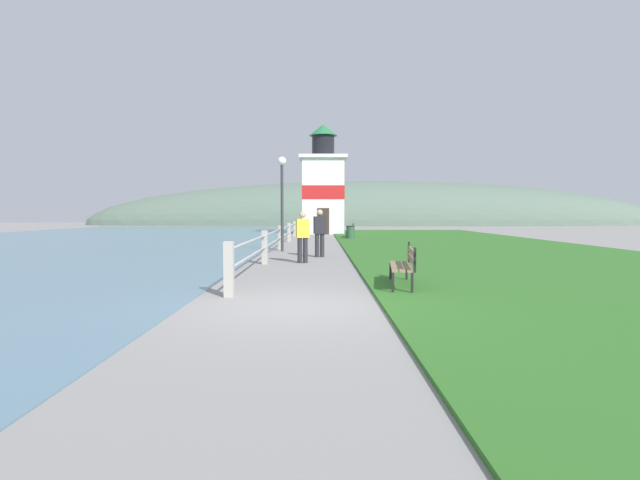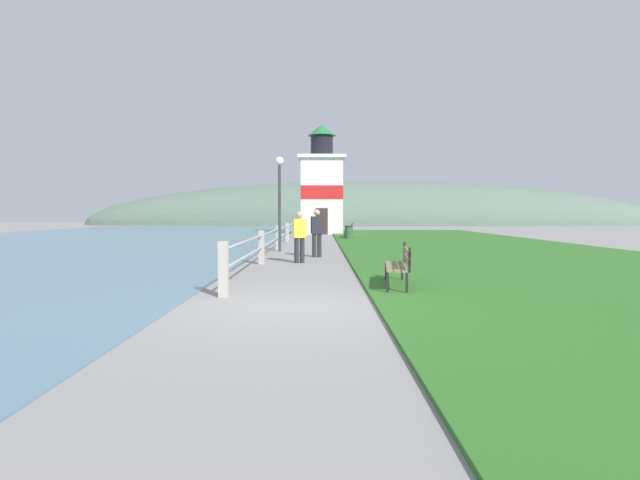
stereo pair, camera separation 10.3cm
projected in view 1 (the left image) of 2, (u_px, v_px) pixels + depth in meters
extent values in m
plane|color=gray|center=(296.00, 307.00, 8.54)|extent=(160.00, 160.00, 0.00)
cube|color=#2D6623|center=(467.00, 246.00, 23.70)|extent=(12.00, 45.48, 0.06)
cube|color=slate|center=(17.00, 247.00, 23.65)|extent=(24.00, 72.77, 0.01)
cube|color=#A8A399|center=(228.00, 269.00, 9.51)|extent=(0.18, 0.18, 1.06)
cube|color=#A8A399|center=(264.00, 247.00, 15.69)|extent=(0.18, 0.18, 1.06)
cube|color=#A8A399|center=(279.00, 238.00, 21.88)|extent=(0.18, 0.18, 1.06)
cube|color=#A8A399|center=(288.00, 232.00, 28.06)|extent=(0.18, 0.18, 1.06)
cube|color=#A8A399|center=(294.00, 229.00, 34.25)|extent=(0.18, 0.18, 1.06)
cylinder|color=#B2B2B7|center=(279.00, 229.00, 21.86)|extent=(0.06, 24.77, 0.06)
cylinder|color=#B2B2B7|center=(279.00, 238.00, 21.88)|extent=(0.06, 24.77, 0.06)
cube|color=#846B51|center=(392.00, 266.00, 10.67)|extent=(0.35, 1.98, 0.04)
cube|color=#846B51|center=(399.00, 266.00, 10.65)|extent=(0.35, 1.98, 0.04)
cube|color=#846B51|center=(406.00, 266.00, 10.64)|extent=(0.35, 1.98, 0.04)
cube|color=#846B51|center=(410.00, 252.00, 10.61)|extent=(0.29, 1.97, 0.11)
cube|color=#846B51|center=(410.00, 259.00, 10.62)|extent=(0.29, 1.97, 0.11)
cube|color=black|center=(392.00, 284.00, 9.73)|extent=(0.06, 0.06, 0.45)
cube|color=black|center=(389.00, 272.00, 11.65)|extent=(0.06, 0.06, 0.45)
cube|color=black|center=(411.00, 284.00, 9.69)|extent=(0.06, 0.06, 0.45)
cube|color=black|center=(405.00, 272.00, 11.60)|extent=(0.06, 0.06, 0.45)
cube|color=black|center=(414.00, 260.00, 9.66)|extent=(0.06, 0.06, 0.49)
cube|color=black|center=(408.00, 252.00, 11.57)|extent=(0.06, 0.06, 0.49)
cube|color=#846B51|center=(346.00, 231.00, 32.73)|extent=(0.32, 1.86, 0.04)
cube|color=#846B51|center=(349.00, 231.00, 32.71)|extent=(0.32, 1.86, 0.04)
cube|color=#846B51|center=(351.00, 231.00, 32.69)|extent=(0.32, 1.86, 0.04)
cube|color=#846B51|center=(352.00, 226.00, 32.67)|extent=(0.26, 1.86, 0.11)
cube|color=#846B51|center=(352.00, 228.00, 32.68)|extent=(0.26, 1.86, 0.11)
cube|color=black|center=(345.00, 235.00, 31.84)|extent=(0.06, 0.06, 0.45)
cube|color=black|center=(347.00, 234.00, 33.64)|extent=(0.06, 0.06, 0.45)
cube|color=black|center=(351.00, 235.00, 31.80)|extent=(0.06, 0.06, 0.45)
cube|color=black|center=(352.00, 234.00, 33.60)|extent=(0.06, 0.06, 0.45)
cube|color=black|center=(352.00, 228.00, 31.77)|extent=(0.06, 0.06, 0.49)
cube|color=black|center=(353.00, 227.00, 33.57)|extent=(0.06, 0.06, 0.49)
cube|color=white|center=(322.00, 197.00, 39.30)|extent=(3.20, 3.20, 5.81)
cube|color=red|center=(322.00, 193.00, 39.28)|extent=(3.24, 3.24, 1.05)
cube|color=white|center=(322.00, 158.00, 39.14)|extent=(3.68, 3.68, 0.25)
cylinder|color=black|center=(322.00, 146.00, 39.09)|extent=(1.76, 1.76, 1.61)
cone|color=#23703D|center=(322.00, 130.00, 39.02)|extent=(2.20, 2.20, 0.89)
cube|color=#332823|center=(322.00, 221.00, 37.78)|extent=(0.90, 0.06, 2.00)
cylinder|color=#28282D|center=(299.00, 250.00, 16.06)|extent=(0.15, 0.15, 0.81)
cylinder|color=#28282D|center=(304.00, 250.00, 16.10)|extent=(0.15, 0.15, 0.81)
cube|color=yellow|center=(301.00, 228.00, 16.04)|extent=(0.45, 0.31, 0.61)
sphere|color=tan|center=(301.00, 215.00, 16.02)|extent=(0.22, 0.22, 0.22)
cylinder|color=#28282D|center=(316.00, 245.00, 18.22)|extent=(0.16, 0.16, 0.85)
cylinder|color=#28282D|center=(321.00, 245.00, 18.26)|extent=(0.16, 0.16, 0.85)
cube|color=#232328|center=(319.00, 225.00, 18.20)|extent=(0.46, 0.31, 0.64)
sphere|color=tan|center=(319.00, 213.00, 18.18)|extent=(0.23, 0.23, 0.23)
cylinder|color=#2D5138|center=(349.00, 233.00, 30.57)|extent=(0.50, 0.50, 0.80)
cylinder|color=black|center=(349.00, 226.00, 30.54)|extent=(0.54, 0.54, 0.04)
cylinder|color=#333338|center=(281.00, 209.00, 20.89)|extent=(0.12, 0.12, 3.60)
sphere|color=white|center=(281.00, 161.00, 20.79)|extent=(0.36, 0.36, 0.36)
ellipsoid|color=#566B5B|center=(374.00, 225.00, 68.79)|extent=(80.00, 16.00, 12.00)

